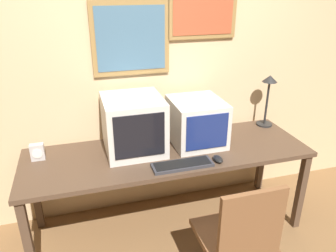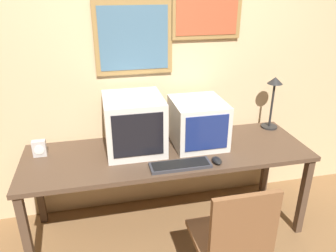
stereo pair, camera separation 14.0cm
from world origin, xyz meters
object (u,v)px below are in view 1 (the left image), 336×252
object	(u,v)px
desk_lamp	(268,92)
office_chair	(236,247)
keyboard_main	(182,165)
desk_clock	(37,152)
mouse_near_keyboard	(218,159)
monitor_right	(196,122)
monitor_left	(133,124)

from	to	relation	value
desk_lamp	office_chair	size ratio (longest dim) A/B	0.52
keyboard_main	desk_clock	bearing A→B (deg)	158.55
keyboard_main	mouse_near_keyboard	bearing A→B (deg)	-0.90
keyboard_main	monitor_right	bearing A→B (deg)	55.89
monitor_left	keyboard_main	size ratio (longest dim) A/B	1.08
monitor_left	monitor_right	world-z (taller)	monitor_left
monitor_right	mouse_near_keyboard	world-z (taller)	monitor_right
desk_lamp	keyboard_main	bearing A→B (deg)	-152.88
monitor_left	mouse_near_keyboard	world-z (taller)	monitor_left
office_chair	desk_clock	bearing A→B (deg)	143.73
keyboard_main	office_chair	xyz separation A→B (m)	(0.21, -0.50, -0.37)
mouse_near_keyboard	desk_lamp	xyz separation A→B (m)	(0.70, 0.50, 0.31)
monitor_right	desk_lamp	bearing A→B (deg)	11.70
monitor_left	keyboard_main	world-z (taller)	monitor_left
monitor_left	keyboard_main	bearing A→B (deg)	-51.64
keyboard_main	office_chair	distance (m)	0.66
desk_lamp	monitor_right	bearing A→B (deg)	-168.30
monitor_right	keyboard_main	bearing A→B (deg)	-124.11
desk_clock	office_chair	bearing A→B (deg)	-36.27
keyboard_main	desk_lamp	bearing A→B (deg)	27.12
mouse_near_keyboard	keyboard_main	bearing A→B (deg)	179.10
mouse_near_keyboard	desk_lamp	world-z (taller)	desk_lamp
keyboard_main	mouse_near_keyboard	world-z (taller)	mouse_near_keyboard
desk_clock	desk_lamp	distance (m)	2.01
monitor_left	keyboard_main	xyz separation A→B (m)	(0.28, -0.36, -0.20)
monitor_right	monitor_left	bearing A→B (deg)	178.71
monitor_right	keyboard_main	distance (m)	0.45
monitor_left	office_chair	bearing A→B (deg)	-60.04
monitor_right	desk_clock	world-z (taller)	monitor_right
monitor_right	desk_clock	xyz separation A→B (m)	(-1.25, 0.05, -0.12)
desk_lamp	monitor_left	bearing A→B (deg)	-173.57
office_chair	desk_lamp	bearing A→B (deg)	52.52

